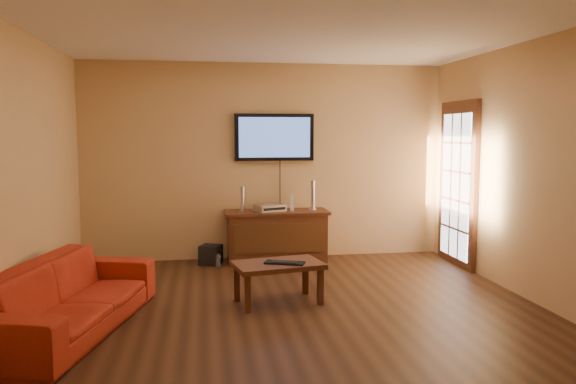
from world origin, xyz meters
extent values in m
plane|color=black|center=(0.00, 0.00, 0.00)|extent=(5.00, 5.00, 0.00)
plane|color=tan|center=(0.00, 2.50, 1.35)|extent=(5.00, 0.00, 5.00)
plane|color=tan|center=(-2.50, 0.00, 1.35)|extent=(0.00, 5.00, 5.00)
plane|color=tan|center=(2.50, 0.00, 1.35)|extent=(0.00, 5.00, 5.00)
plane|color=white|center=(0.00, 0.00, 2.70)|extent=(5.00, 5.00, 0.00)
cube|color=#431F0F|center=(2.46, 1.70, 1.05)|extent=(0.06, 1.02, 2.22)
cube|color=white|center=(2.42, 1.70, 1.05)|extent=(0.01, 0.79, 1.89)
cube|color=#431F0F|center=(0.12, 2.23, 0.33)|extent=(1.32, 0.50, 0.65)
cube|color=#351B0A|center=(0.12, 1.98, 0.36)|extent=(1.22, 0.02, 0.39)
cube|color=#431F0F|center=(0.12, 2.23, 0.67)|extent=(1.40, 0.53, 0.04)
cube|color=black|center=(0.12, 2.46, 1.69)|extent=(1.09, 0.07, 0.65)
cube|color=#476AB9|center=(0.12, 2.42, 1.69)|extent=(0.98, 0.01, 0.55)
cube|color=#431F0F|center=(-0.11, 0.35, 0.40)|extent=(0.98, 0.70, 0.05)
cube|color=#431F0F|center=(-0.45, 0.07, 0.19)|extent=(0.06, 0.06, 0.37)
cube|color=#431F0F|center=(0.30, 0.22, 0.19)|extent=(0.06, 0.06, 0.37)
cube|color=#431F0F|center=(-0.53, 0.48, 0.19)|extent=(0.06, 0.06, 0.37)
cube|color=#431F0F|center=(0.22, 0.63, 0.19)|extent=(0.06, 0.06, 0.37)
imported|color=#A82712|center=(-2.04, -0.21, 0.42)|extent=(1.12, 2.22, 0.83)
cylinder|color=silver|center=(-0.34, 2.26, 0.70)|extent=(0.09, 0.09, 0.01)
cylinder|color=silver|center=(-0.34, 2.26, 0.87)|extent=(0.05, 0.05, 0.32)
cylinder|color=silver|center=(0.62, 2.25, 0.70)|extent=(0.11, 0.11, 0.02)
cylinder|color=silver|center=(0.62, 2.25, 0.90)|extent=(0.06, 0.06, 0.38)
cube|color=silver|center=(0.02, 2.22, 0.74)|extent=(0.46, 0.40, 0.09)
cube|color=white|center=(0.33, 2.24, 0.80)|extent=(0.08, 0.16, 0.22)
cube|color=black|center=(-0.78, 2.18, 0.13)|extent=(0.34, 0.34, 0.25)
cylinder|color=white|center=(-0.69, 1.97, 0.08)|extent=(0.06, 0.06, 0.16)
sphere|color=white|center=(-0.69, 1.97, 0.17)|extent=(0.03, 0.03, 0.03)
cube|color=black|center=(-0.05, 0.30, 0.43)|extent=(0.43, 0.29, 0.02)
cube|color=black|center=(-0.05, 0.30, 0.44)|extent=(0.28, 0.19, 0.01)
camera|label=1|loc=(-0.85, -5.25, 1.74)|focal=35.00mm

